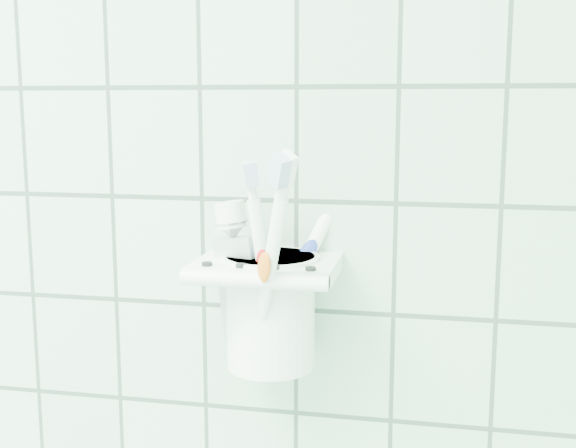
{
  "coord_description": "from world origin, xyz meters",
  "views": [
    {
      "loc": [
        0.8,
        0.52,
        1.45
      ],
      "look_at": [
        0.69,
        1.1,
        1.35
      ],
      "focal_mm": 45.0,
      "sensor_mm": 36.0,
      "label": 1
    }
  ],
  "objects_px": {
    "toothbrush_pink": "(277,263)",
    "toothbrush_orange": "(253,242)",
    "cup": "(271,307)",
    "toothbrush_blue": "(256,246)",
    "toothpaste_tube": "(248,270)",
    "holder_bracket": "(267,269)"
  },
  "relations": [
    {
      "from": "toothbrush_pink",
      "to": "toothbrush_orange",
      "type": "xyz_separation_m",
      "value": [
        -0.02,
        0.0,
        0.02
      ]
    },
    {
      "from": "cup",
      "to": "toothbrush_pink",
      "type": "relative_size",
      "value": 0.57
    },
    {
      "from": "toothbrush_pink",
      "to": "toothbrush_blue",
      "type": "bearing_deg",
      "value": 145.98
    },
    {
      "from": "toothbrush_orange",
      "to": "toothbrush_blue",
      "type": "bearing_deg",
      "value": 98.22
    },
    {
      "from": "toothbrush_pink",
      "to": "toothpaste_tube",
      "type": "bearing_deg",
      "value": 147.58
    },
    {
      "from": "toothpaste_tube",
      "to": "toothbrush_pink",
      "type": "bearing_deg",
      "value": 6.92
    },
    {
      "from": "toothbrush_blue",
      "to": "toothpaste_tube",
      "type": "xyz_separation_m",
      "value": [
        -0.01,
        0.0,
        -0.02
      ]
    },
    {
      "from": "holder_bracket",
      "to": "toothbrush_orange",
      "type": "xyz_separation_m",
      "value": [
        -0.01,
        -0.01,
        0.03
      ]
    },
    {
      "from": "holder_bracket",
      "to": "toothpaste_tube",
      "type": "height_order",
      "value": "toothpaste_tube"
    },
    {
      "from": "cup",
      "to": "toothbrush_pink",
      "type": "height_order",
      "value": "toothbrush_pink"
    },
    {
      "from": "toothbrush_orange",
      "to": "toothbrush_pink",
      "type": "bearing_deg",
      "value": 38.16
    },
    {
      "from": "toothbrush_pink",
      "to": "toothbrush_orange",
      "type": "bearing_deg",
      "value": 154.97
    },
    {
      "from": "cup",
      "to": "toothbrush_orange",
      "type": "relative_size",
      "value": 0.49
    },
    {
      "from": "cup",
      "to": "toothbrush_orange",
      "type": "distance_m",
      "value": 0.07
    },
    {
      "from": "toothbrush_pink",
      "to": "toothbrush_orange",
      "type": "height_order",
      "value": "toothbrush_orange"
    },
    {
      "from": "cup",
      "to": "toothbrush_pink",
      "type": "distance_m",
      "value": 0.05
    },
    {
      "from": "toothbrush_pink",
      "to": "toothbrush_blue",
      "type": "relative_size",
      "value": 0.91
    },
    {
      "from": "holder_bracket",
      "to": "cup",
      "type": "bearing_deg",
      "value": 64.16
    },
    {
      "from": "cup",
      "to": "toothbrush_blue",
      "type": "bearing_deg",
      "value": -133.55
    },
    {
      "from": "toothbrush_blue",
      "to": "toothpaste_tube",
      "type": "distance_m",
      "value": 0.02
    },
    {
      "from": "holder_bracket",
      "to": "toothbrush_blue",
      "type": "bearing_deg",
      "value": -140.39
    },
    {
      "from": "holder_bracket",
      "to": "toothbrush_pink",
      "type": "bearing_deg",
      "value": -43.86
    }
  ]
}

